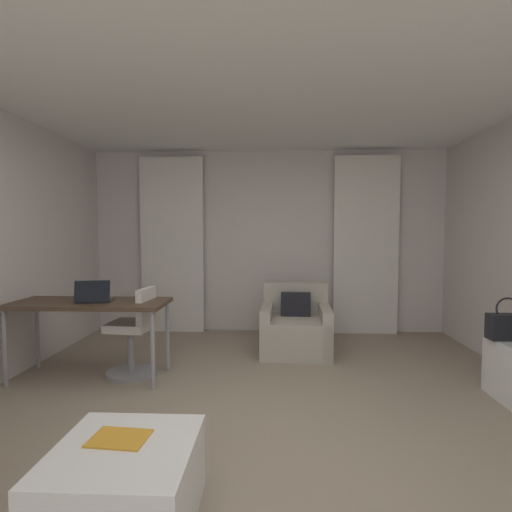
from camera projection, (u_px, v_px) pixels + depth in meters
The scene contains 12 objects.
ground_plane at pixel (263, 437), 2.75m from camera, with size 12.00×12.00×0.00m, color gray.
wall_window at pixel (268, 242), 5.69m from camera, with size 5.12×0.06×2.60m.
ceiling at pixel (263, 51), 2.59m from camera, with size 5.12×6.12×0.06m, color white.
curtain_left_panel at pixel (172, 245), 5.62m from camera, with size 0.90×0.06×2.50m.
curtain_right_panel at pixel (366, 245), 5.51m from camera, with size 0.90×0.06×2.50m.
armchair at pixel (296, 329), 4.72m from camera, with size 0.85×0.87×0.79m.
desk at pixel (90, 308), 3.82m from camera, with size 1.48×0.60×0.76m.
desk_chair at pixel (134, 336), 3.92m from camera, with size 0.48×0.48×0.88m.
laptop at pixel (94, 297), 3.77m from camera, with size 0.36×0.31×0.22m.
coffee_table at pixel (125, 486), 1.90m from camera, with size 0.67×0.69×0.40m.
magazine_open at pixel (119, 438), 1.96m from camera, with size 0.30×0.22×0.01m.
handbag_primary at pixel (506, 326), 3.39m from camera, with size 0.30×0.14×0.37m.
Camera 1 is at (0.06, -2.67, 1.43)m, focal length 27.54 mm.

